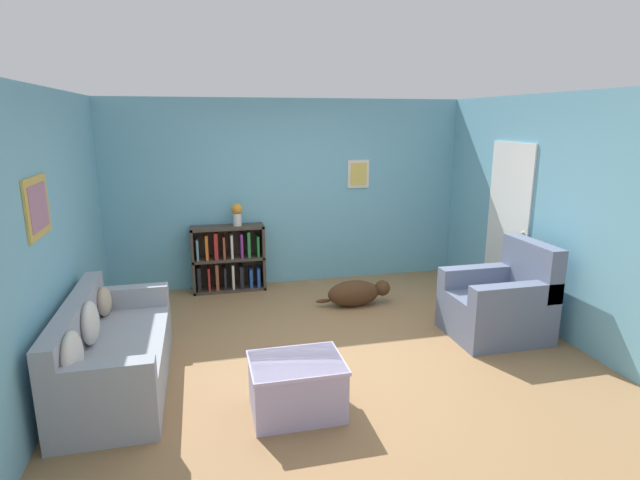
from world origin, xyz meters
TOP-DOWN VIEW (x-y plane):
  - ground_plane at (0.00, 0.00)m, footprint 14.00×14.00m
  - wall_back at (0.00, 2.25)m, footprint 5.60×0.13m
  - wall_left at (-2.55, -0.00)m, footprint 0.13×5.00m
  - wall_right at (2.55, 0.02)m, footprint 0.16×5.00m
  - couch at (-2.07, -0.34)m, footprint 0.80×1.87m
  - bookshelf at (-0.91, 2.04)m, footprint 0.98×0.31m
  - recliner_chair at (1.89, -0.18)m, footprint 0.98×0.84m
  - coffee_table at (-0.56, -1.12)m, footprint 0.75×0.57m
  - dog at (0.63, 1.03)m, footprint 0.97×0.30m
  - vase at (-0.76, 2.03)m, footprint 0.15×0.15m

SIDE VIEW (x-z plane):
  - ground_plane at x=0.00m, z-range 0.00..0.00m
  - dog at x=0.63m, z-range 0.00..0.34m
  - coffee_table at x=-0.56m, z-range 0.01..0.47m
  - couch at x=-2.07m, z-range -0.10..0.72m
  - recliner_chair at x=1.89m, z-range -0.15..0.89m
  - bookshelf at x=-0.91m, z-range -0.02..0.89m
  - vase at x=-0.76m, z-range 0.93..1.24m
  - wall_right at x=2.55m, z-range -0.01..2.59m
  - wall_back at x=0.00m, z-range 0.00..2.60m
  - wall_left at x=-2.55m, z-range 0.00..2.60m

